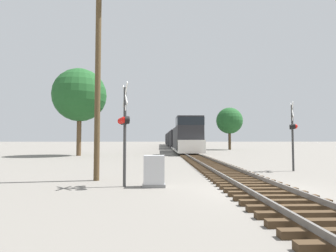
% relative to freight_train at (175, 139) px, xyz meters
% --- Properties ---
extents(ground_plane, '(400.00, 400.00, 0.00)m').
position_rel_freight_train_xyz_m(ground_plane, '(0.00, -52.38, -1.93)').
color(ground_plane, slate).
extents(rail_track_bed, '(2.60, 160.00, 0.31)m').
position_rel_freight_train_xyz_m(rail_track_bed, '(0.00, -52.38, -1.80)').
color(rail_track_bed, '#42301E').
rests_on(rail_track_bed, ground).
extents(freight_train, '(3.10, 68.54, 4.56)m').
position_rel_freight_train_xyz_m(freight_train, '(0.00, 0.00, 0.00)').
color(freight_train, '#232326').
rests_on(freight_train, ground).
extents(crossing_signal_near, '(0.58, 1.00, 4.10)m').
position_rel_freight_train_xyz_m(crossing_signal_near, '(-4.95, -51.41, 0.51)').
color(crossing_signal_near, '#333333').
rests_on(crossing_signal_near, ground).
extents(crossing_signal_far, '(0.58, 1.00, 4.06)m').
position_rel_freight_train_xyz_m(crossing_signal_far, '(4.31, -46.67, 0.46)').
color(crossing_signal_far, '#333333').
rests_on(crossing_signal_far, ground).
extents(relay_cabinet, '(0.88, 0.58, 1.23)m').
position_rel_freight_train_xyz_m(relay_cabinet, '(-3.75, -51.48, -1.33)').
color(relay_cabinet, slate).
rests_on(relay_cabinet, ground).
extents(utility_pole, '(1.80, 0.26, 9.44)m').
position_rel_freight_train_xyz_m(utility_pole, '(-6.39, -49.81, 2.95)').
color(utility_pole, '#4C3A23').
rests_on(utility_pole, ground).
extents(tree_far_right, '(6.06, 6.06, 9.97)m').
position_rel_freight_train_xyz_m(tree_far_right, '(-12.73, -31.71, 4.98)').
color(tree_far_right, brown).
rests_on(tree_far_right, ground).
extents(tree_mid_background, '(4.70, 4.70, 7.56)m').
position_rel_freight_train_xyz_m(tree_mid_background, '(9.00, -15.32, 3.26)').
color(tree_mid_background, '#473521').
rests_on(tree_mid_background, ground).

